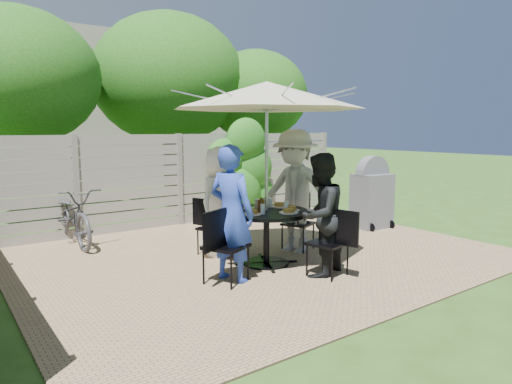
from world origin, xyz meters
TOP-DOWN VIEW (x-y plane):
  - backyard_envelope at (0.09, 10.29)m, footprint 60.00×60.00m
  - patio_table at (-0.26, -0.23)m, footprint 1.56×1.56m
  - umbrella at (-0.26, -0.23)m, footprint 3.43×3.43m
  - chair_back at (-0.60, 0.67)m, footprint 0.54×0.66m
  - person_back at (-0.55, 0.55)m, footprint 0.96×0.79m
  - chair_left at (-1.16, -0.57)m, footprint 0.75×0.63m
  - person_left at (-1.04, -0.52)m, footprint 0.62×0.75m
  - chair_front at (0.08, -1.14)m, footprint 0.53×0.70m
  - person_front at (0.03, -1.01)m, footprint 0.96×0.86m
  - chair_right at (0.65, 0.11)m, footprint 0.69×0.56m
  - person_right at (0.52, 0.06)m, footprint 1.11×1.42m
  - plate_back at (-0.38, 0.11)m, footprint 0.26×0.26m
  - plate_left at (-0.60, -0.36)m, footprint 0.26×0.26m
  - plate_front at (-0.13, -0.57)m, footprint 0.26×0.26m
  - plate_right at (0.08, -0.10)m, footprint 0.26×0.26m
  - plate_extra at (0.02, -0.45)m, footprint 0.24×0.24m
  - glass_back at (-0.45, -0.02)m, footprint 0.07×0.07m
  - glass_left at (-0.46, -0.42)m, footprint 0.07×0.07m
  - glass_front at (-0.07, -0.44)m, footprint 0.07×0.07m
  - glass_right at (-0.05, -0.04)m, footprint 0.07×0.07m
  - syrup_jug at (-0.33, -0.20)m, footprint 0.09×0.09m
  - coffee_cup at (-0.24, 0.01)m, footprint 0.08×0.08m
  - bicycle at (-2.19, 2.60)m, footprint 0.72×1.90m
  - bbq_grill at (2.90, 0.52)m, footprint 0.74×0.59m

SIDE VIEW (x-z plane):
  - chair_back at x=-0.60m, z-range -0.17..0.70m
  - chair_right at x=0.65m, z-range -0.18..0.72m
  - chair_front at x=0.08m, z-range -0.18..0.74m
  - chair_left at x=-1.16m, z-range -0.19..0.78m
  - bicycle at x=-2.19m, z-range 0.00..0.99m
  - patio_table at x=-0.26m, z-range 0.16..0.95m
  - bbq_grill at x=2.90m, z-range -0.06..1.36m
  - person_front at x=0.03m, z-range 0.00..1.64m
  - plate_back at x=-0.38m, z-range 0.79..0.85m
  - plate_left at x=-0.60m, z-range 0.79..0.85m
  - plate_front at x=-0.13m, z-range 0.79..0.85m
  - plate_right at x=0.08m, z-range 0.79..0.85m
  - plate_extra at x=0.02m, z-range 0.79..0.85m
  - person_back at x=-0.55m, z-range 0.00..1.69m
  - coffee_cup at x=-0.24m, z-range 0.80..0.92m
  - glass_back at x=-0.45m, z-range 0.80..0.94m
  - glass_left at x=-0.46m, z-range 0.80..0.94m
  - glass_front at x=-0.07m, z-range 0.80..0.94m
  - glass_right at x=-0.05m, z-range 0.80..0.94m
  - syrup_jug at x=-0.33m, z-range 0.80..0.96m
  - person_left at x=-1.04m, z-range 0.00..1.76m
  - person_right at x=0.52m, z-range 0.00..1.94m
  - umbrella at x=-0.26m, z-range 1.10..3.69m
  - backyard_envelope at x=0.09m, z-range 0.11..5.11m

